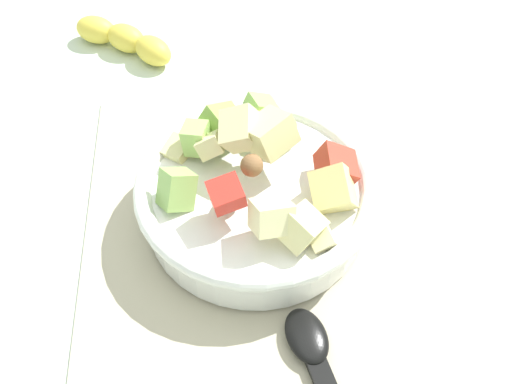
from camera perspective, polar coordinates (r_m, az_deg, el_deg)
ground_plane at (r=0.64m, az=1.41°, el=-3.32°), size 2.40×2.40×0.00m
placemat at (r=0.64m, az=1.42°, el=-3.16°), size 0.40×0.38×0.01m
salad_bowl at (r=0.62m, az=0.04°, el=-0.13°), size 0.24×0.24×0.12m
banana_whole at (r=0.86m, az=-11.86°, el=13.44°), size 0.11×0.14×0.04m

